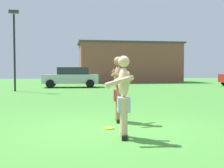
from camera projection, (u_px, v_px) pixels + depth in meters
The scene contains 7 objects.
ground_plane at pixel (115, 129), 6.34m from camera, with size 80.00×80.00×0.00m, color #428433.
player_near at pixel (119, 88), 7.29m from camera, with size 0.62×0.61×1.69m.
player_in_gray at pixel (123, 95), 5.53m from camera, with size 0.59×0.55×1.62m.
frisbee at pixel (109, 128), 6.42m from camera, with size 0.24×0.24×0.03m, color yellow.
car_silver_mid_lot at pixel (71, 77), 22.19m from camera, with size 4.37×2.17×1.58m.
lamp_post at pixel (14, 41), 17.76m from camera, with size 0.60×0.24×5.13m.
outbuilding_behind_lot at pixel (129, 62), 32.02m from camera, with size 11.58×5.05×4.46m.
Camera 1 is at (-1.08, -6.19, 1.33)m, focal length 45.05 mm.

